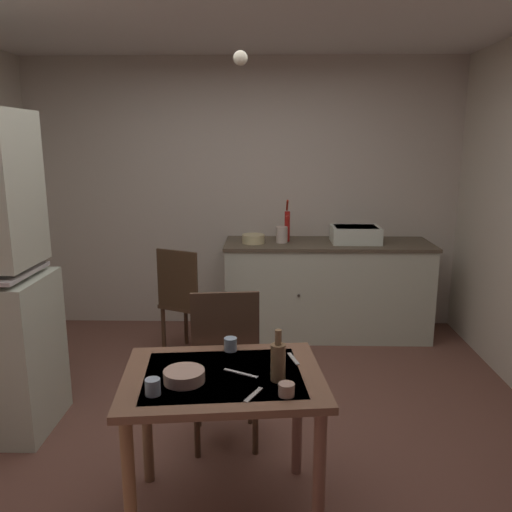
# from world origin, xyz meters

# --- Properties ---
(ground_plane) EXTENTS (5.27, 5.27, 0.00)m
(ground_plane) POSITION_xyz_m (0.00, 0.00, 0.00)
(ground_plane) COLOR brown
(wall_back) EXTENTS (4.27, 0.10, 2.59)m
(wall_back) POSITION_xyz_m (0.00, 2.18, 1.30)
(wall_back) COLOR beige
(wall_back) RESTS_ON ground
(counter_cabinet) EXTENTS (1.91, 0.64, 0.90)m
(counter_cabinet) POSITION_xyz_m (0.81, 1.81, 0.45)
(counter_cabinet) COLOR beige
(counter_cabinet) RESTS_ON ground
(sink_basin) EXTENTS (0.44, 0.34, 0.15)m
(sink_basin) POSITION_xyz_m (1.06, 1.81, 0.98)
(sink_basin) COLOR silver
(sink_basin) RESTS_ON counter_cabinet
(hand_pump) EXTENTS (0.05, 0.27, 0.39)m
(hand_pump) POSITION_xyz_m (0.43, 1.86, 1.07)
(hand_pump) COLOR #B21E19
(hand_pump) RESTS_ON counter_cabinet
(mixing_bowl_counter) EXTENTS (0.21, 0.21, 0.08)m
(mixing_bowl_counter) POSITION_xyz_m (0.12, 1.76, 0.94)
(mixing_bowl_counter) COLOR beige
(mixing_bowl_counter) RESTS_ON counter_cabinet
(stoneware_crock) EXTENTS (0.11, 0.11, 0.15)m
(stoneware_crock) POSITION_xyz_m (0.38, 1.80, 0.97)
(stoneware_crock) COLOR beige
(stoneware_crock) RESTS_ON counter_cabinet
(dining_table) EXTENTS (1.00, 0.80, 0.75)m
(dining_table) POSITION_xyz_m (0.04, -0.65, 0.63)
(dining_table) COLOR brown
(dining_table) RESTS_ON ground
(chair_far_side) EXTENTS (0.44, 0.44, 1.01)m
(chair_far_side) POSITION_xyz_m (0.00, -0.08, 0.52)
(chair_far_side) COLOR #4C3322
(chair_far_side) RESTS_ON ground
(chair_by_counter) EXTENTS (0.53, 0.53, 0.96)m
(chair_by_counter) POSITION_xyz_m (-0.44, 1.25, 0.51)
(chair_by_counter) COLOR #493120
(chair_by_counter) RESTS_ON ground
(serving_bowl_wide) EXTENTS (0.19, 0.19, 0.06)m
(serving_bowl_wide) POSITION_xyz_m (-0.13, -0.73, 0.78)
(serving_bowl_wide) COLOR tan
(serving_bowl_wide) RESTS_ON dining_table
(mug_tall) EXTENTS (0.07, 0.07, 0.07)m
(mug_tall) POSITION_xyz_m (0.06, -0.37, 0.78)
(mug_tall) COLOR #9EB2C6
(mug_tall) RESTS_ON dining_table
(mug_dark) EXTENTS (0.07, 0.07, 0.06)m
(mug_dark) POSITION_xyz_m (0.33, -0.85, 0.78)
(mug_dark) COLOR tan
(mug_dark) RESTS_ON dining_table
(teacup_mint) EXTENTS (0.07, 0.07, 0.07)m
(teacup_mint) POSITION_xyz_m (-0.24, -0.86, 0.78)
(teacup_mint) COLOR #9EB2C6
(teacup_mint) RESTS_ON dining_table
(glass_bottle) EXTENTS (0.07, 0.07, 0.24)m
(glass_bottle) POSITION_xyz_m (0.30, -0.71, 0.84)
(glass_bottle) COLOR olive
(glass_bottle) RESTS_ON dining_table
(table_knife) EXTENTS (0.17, 0.10, 0.00)m
(table_knife) POSITION_xyz_m (0.12, -0.65, 0.75)
(table_knife) COLOR silver
(table_knife) RESTS_ON dining_table
(teaspoon_near_bowl) EXTENTS (0.06, 0.15, 0.00)m
(teaspoon_near_bowl) POSITION_xyz_m (0.38, -0.47, 0.75)
(teaspoon_near_bowl) COLOR beige
(teaspoon_near_bowl) RESTS_ON dining_table
(teaspoon_by_cup) EXTENTS (0.08, 0.14, 0.00)m
(teaspoon_by_cup) POSITION_xyz_m (0.19, -0.85, 0.75)
(teaspoon_by_cup) COLOR beige
(teaspoon_by_cup) RESTS_ON dining_table
(pendant_bulb) EXTENTS (0.08, 0.08, 0.08)m
(pendant_bulb) POSITION_xyz_m (0.09, 0.10, 2.26)
(pendant_bulb) COLOR #F9EFCC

